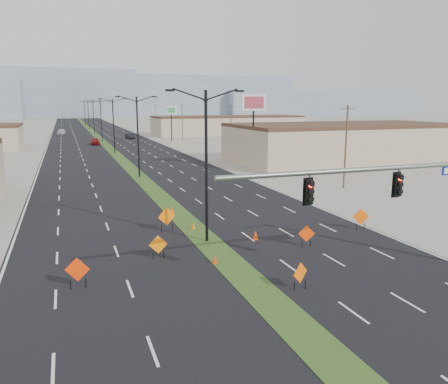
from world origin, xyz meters
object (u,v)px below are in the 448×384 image
object	(u,v)px
streetlight_5	(88,114)
cone_3	(172,210)
pole_sign_east_far	(171,113)
car_far	(62,132)
streetlight_4	(94,116)
streetlight_1	(138,134)
pole_sign_east_near	(254,108)
streetlight_6	(85,112)
construction_sign_2	(167,217)
cone_2	(255,235)
car_left	(95,141)
cone_0	(193,226)
streetlight_2	(114,124)
construction_sign_5	(361,217)
streetlight_0	(206,162)
signal_mast	(426,191)
construction_sign_4	(307,235)
car_mid	(130,136)
construction_sign_0	(77,271)
construction_sign_1	(158,245)
construction_sign_3	(300,274)
cone_1	(215,259)
streetlight_3	(101,119)

from	to	relation	value
streetlight_5	cone_3	xyz separation A→B (m)	(-0.42, -131.44, -5.14)
pole_sign_east_far	cone_3	bearing A→B (deg)	-119.96
car_far	streetlight_4	bearing A→B (deg)	-0.84
streetlight_1	pole_sign_east_near	xyz separation A→B (m)	(16.14, 1.12, 3.15)
streetlight_6	construction_sign_2	world-z (taller)	streetlight_6
cone_2	cone_3	size ratio (longest dim) A/B	1.17
car_left	cone_0	bearing A→B (deg)	-87.81
construction_sign_2	streetlight_2	bearing A→B (deg)	75.61
construction_sign_5	streetlight_1	bearing A→B (deg)	130.93
streetlight_0	car_far	bearing A→B (deg)	94.75
signal_mast	construction_sign_4	xyz separation A→B (m)	(-2.83, 6.72, -3.95)
streetlight_0	cone_0	world-z (taller)	streetlight_0
car_mid	car_left	bearing A→B (deg)	-130.47
streetlight_1	construction_sign_2	xyz separation A→B (m)	(-2.00, -24.71, -4.35)
streetlight_1	construction_sign_0	xyz separation A→B (m)	(-8.43, -33.10, -4.45)
streetlight_1	construction_sign_0	size ratio (longest dim) A/B	6.09
streetlight_1	streetlight_0	bearing A→B (deg)	-90.00
streetlight_6	car_mid	distance (m)	78.14
construction_sign_1	cone_3	size ratio (longest dim) A/B	2.65
streetlight_5	construction_sign_3	xyz separation A→B (m)	(2.00, -149.00, -4.59)
streetlight_4	construction_sign_2	bearing A→B (deg)	-91.05
streetlight_5	cone_0	bearing A→B (deg)	-90.03
car_mid	car_far	world-z (taller)	car_far
streetlight_4	construction_sign_0	bearing A→B (deg)	-94.12
streetlight_4	construction_sign_2	world-z (taller)	streetlight_4
streetlight_6	pole_sign_east_near	world-z (taller)	pole_sign_east_near
cone_0	cone_3	xyz separation A→B (m)	(-0.35, 5.45, -0.00)
construction_sign_5	car_far	bearing A→B (deg)	119.81
signal_mast	streetlight_0	size ratio (longest dim) A/B	1.63
streetlight_0	construction_sign_0	world-z (taller)	streetlight_0
streetlight_6	cone_1	size ratio (longest dim) A/B	18.13
construction_sign_0	cone_0	distance (m)	11.74
pole_sign_east_near	construction_sign_1	bearing A→B (deg)	-114.28
streetlight_3	pole_sign_east_far	world-z (taller)	streetlight_3
streetlight_1	streetlight_5	bearing A→B (deg)	90.00
construction_sign_2	construction_sign_0	bearing A→B (deg)	-139.68
construction_sign_1	construction_sign_5	xyz separation A→B (m)	(15.27, 1.03, 0.09)
car_far	construction_sign_0	bearing A→B (deg)	-83.98
streetlight_3	cone_3	distance (m)	75.61
streetlight_0	pole_sign_east_far	xyz separation A→B (m)	(16.19, 78.87, 1.43)
construction_sign_5	cone_0	distance (m)	12.37
streetlight_0	pole_sign_east_far	distance (m)	80.53
streetlight_3	construction_sign_5	bearing A→B (deg)	-82.31
car_left	car_mid	distance (m)	17.70
car_far	construction_sign_3	bearing A→B (deg)	-79.11
construction_sign_5	cone_2	bearing A→B (deg)	-163.89
cone_0	construction_sign_5	bearing A→B (deg)	-20.49
construction_sign_0	construction_sign_2	distance (m)	10.57
construction_sign_2	cone_3	world-z (taller)	construction_sign_2
car_mid	construction_sign_5	bearing A→B (deg)	-94.48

